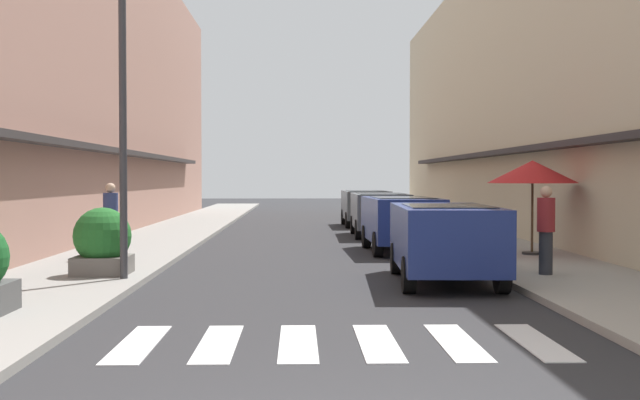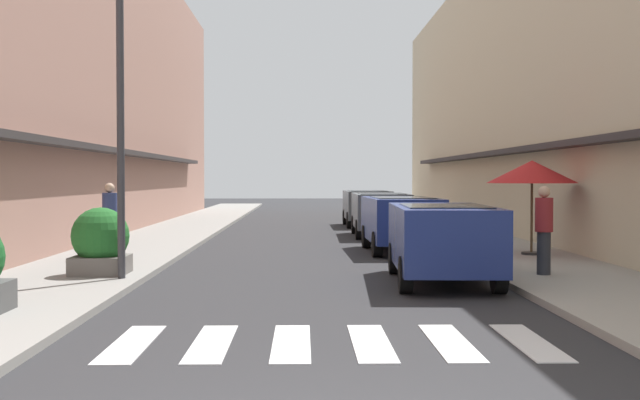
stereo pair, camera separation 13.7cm
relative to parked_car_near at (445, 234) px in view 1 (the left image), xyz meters
The scene contains 15 objects.
ground_plane 10.10m from the parked_car_near, 103.06° to the left, with size 105.05×105.05×0.00m, color #2B2B2D.
sidewalk_left 12.13m from the parked_car_near, 125.93° to the left, with size 3.01×66.85×0.12m, color gray.
sidewalk_right 10.16m from the parked_car_near, 75.38° to the left, with size 3.01×66.85×0.12m, color #9E998E.
building_row_left 16.40m from the parked_car_near, 134.79° to the left, with size 5.50×44.97×10.95m.
building_row_right 13.63m from the parked_car_near, 59.61° to the left, with size 5.50×44.97×10.27m.
crosswalk 5.89m from the parked_car_near, 112.98° to the right, with size 5.20×2.20×0.01m.
parked_car_near is the anchor object (origin of this frame).
parked_car_mid 6.23m from the parked_car_near, 90.00° to the left, with size 1.88×3.99×1.47m.
parked_car_far 11.90m from the parked_car_near, 90.00° to the left, with size 1.85×4.12×1.47m.
parked_car_distant 17.62m from the parked_car_near, 90.00° to the left, with size 1.84×3.92×1.47m.
street_lamp 6.38m from the parked_car_near, behind, with size 1.19×0.28×5.77m.
cafe_umbrella 5.36m from the parked_car_near, 55.92° to the left, with size 2.18×2.18×2.28m.
planter_midblock 6.55m from the parked_car_near, behind, with size 1.10×1.10×1.29m.
pedestrian_walking_near 2.04m from the parked_car_near, ahead, with size 0.34×0.34×1.70m.
pedestrian_walking_far 7.98m from the parked_car_near, 152.54° to the left, with size 0.34×0.34×1.74m.
Camera 1 is at (-0.47, -5.50, 1.97)m, focal length 44.75 mm.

